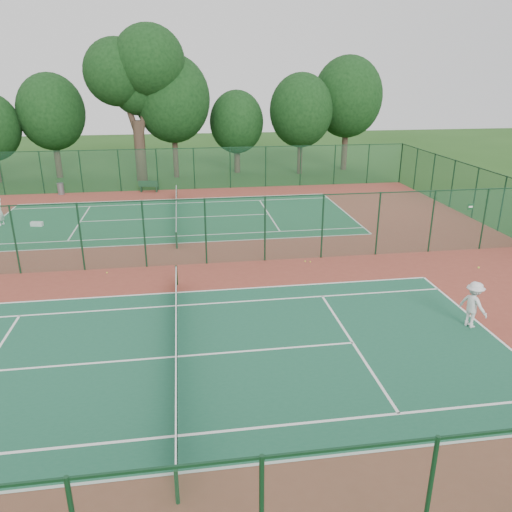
# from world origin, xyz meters

# --- Properties ---
(ground) EXTENTS (120.00, 120.00, 0.00)m
(ground) POSITION_xyz_m (0.00, 0.00, 0.00)
(ground) COLOR #204916
(ground) RESTS_ON ground
(red_pad) EXTENTS (40.00, 36.00, 0.01)m
(red_pad) POSITION_xyz_m (0.00, 0.00, 0.01)
(red_pad) COLOR brown
(red_pad) RESTS_ON ground
(court_near) EXTENTS (23.77, 10.97, 0.01)m
(court_near) POSITION_xyz_m (0.00, -9.00, 0.01)
(court_near) COLOR #1B553C
(court_near) RESTS_ON red_pad
(court_far) EXTENTS (23.77, 10.97, 0.01)m
(court_far) POSITION_xyz_m (0.00, 9.00, 0.01)
(court_far) COLOR #1B5834
(court_far) RESTS_ON red_pad
(fence_north) EXTENTS (40.00, 0.09, 3.50)m
(fence_north) POSITION_xyz_m (0.00, 18.00, 1.76)
(fence_north) COLOR #194B31
(fence_north) RESTS_ON ground
(fence_divider) EXTENTS (40.00, 0.09, 3.50)m
(fence_divider) POSITION_xyz_m (0.00, 0.00, 1.76)
(fence_divider) COLOR #1A4F35
(fence_divider) RESTS_ON ground
(tennis_net_near) EXTENTS (0.10, 12.90, 0.97)m
(tennis_net_near) POSITION_xyz_m (0.00, -9.00, 0.54)
(tennis_net_near) COLOR #14381A
(tennis_net_near) RESTS_ON ground
(tennis_net_far) EXTENTS (0.10, 12.90, 0.97)m
(tennis_net_far) POSITION_xyz_m (0.00, 9.00, 0.54)
(tennis_net_far) COLOR #14391E
(tennis_net_far) RESTS_ON ground
(player_near) EXTENTS (1.10, 1.38, 1.87)m
(player_near) POSITION_xyz_m (11.38, -8.44, 0.96)
(player_near) COLOR silver
(player_near) RESTS_ON court_near
(trash_bin) EXTENTS (0.58, 0.58, 0.94)m
(trash_bin) POSITION_xyz_m (-9.34, 17.54, 0.48)
(trash_bin) COLOR slate
(trash_bin) RESTS_ON red_pad
(bench) EXTENTS (1.65, 0.70, 0.99)m
(bench) POSITION_xyz_m (-2.29, 17.33, 0.52)
(bench) COLOR #13371F
(bench) RESTS_ON red_pad
(kit_bag) EXTENTS (0.81, 0.45, 0.29)m
(kit_bag) POSITION_xyz_m (-8.99, 8.39, 0.15)
(kit_bag) COLOR white
(kit_bag) RESTS_ON red_pad
(stray_ball_a) EXTENTS (0.07, 0.07, 0.07)m
(stray_ball_a) POSITION_xyz_m (6.69, -0.53, 0.04)
(stray_ball_a) COLOR #C7E535
(stray_ball_a) RESTS_ON red_pad
(stray_ball_b) EXTENTS (0.07, 0.07, 0.07)m
(stray_ball_b) POSITION_xyz_m (6.93, -0.67, 0.05)
(stray_ball_b) COLOR gold
(stray_ball_b) RESTS_ON red_pad
(stray_ball_c) EXTENTS (0.07, 0.07, 0.07)m
(stray_ball_c) POSITION_xyz_m (-3.45, -0.64, 0.04)
(stray_ball_c) COLOR #D0E034
(stray_ball_c) RESTS_ON red_pad
(big_tree) EXTENTS (8.71, 6.37, 13.38)m
(big_tree) POSITION_xyz_m (-3.03, 22.44, 9.47)
(big_tree) COLOR #3B2A20
(big_tree) RESTS_ON ground
(evergreen_row) EXTENTS (39.00, 5.00, 12.00)m
(evergreen_row) POSITION_xyz_m (0.50, 24.25, 0.00)
(evergreen_row) COLOR black
(evergreen_row) RESTS_ON ground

